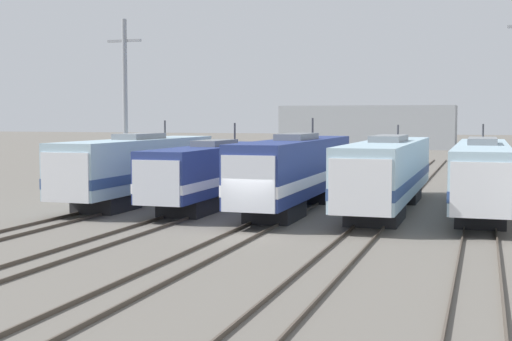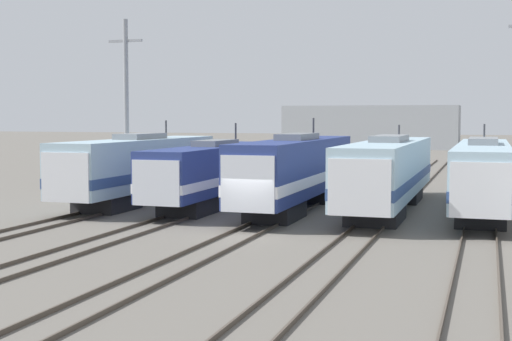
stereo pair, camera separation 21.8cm
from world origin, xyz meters
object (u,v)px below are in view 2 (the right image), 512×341
at_px(locomotive_far_right, 483,174).
at_px(catenary_tower_left, 126,106).
at_px(locomotive_far_left, 137,168).
at_px(locomotive_center_left, 213,172).
at_px(locomotive_center_right, 388,173).
at_px(locomotive_center, 295,171).

height_order(locomotive_far_right, catenary_tower_left, catenary_tower_left).
distance_m(locomotive_far_left, locomotive_center_left, 5.08).
bearing_deg(locomotive_far_right, locomotive_center_left, -171.64).
bearing_deg(locomotive_center_right, locomotive_center_left, -173.84).
height_order(locomotive_far_left, locomotive_center_right, locomotive_far_left).
bearing_deg(catenary_tower_left, locomotive_center_right, -6.27).
height_order(locomotive_center_left, catenary_tower_left, catenary_tower_left).
bearing_deg(locomotive_far_left, locomotive_center, -1.22).
xyz_separation_m(locomotive_far_left, locomotive_center, (10.15, -0.22, 0.03)).
relative_size(locomotive_center_left, locomotive_center_right, 0.82).
bearing_deg(catenary_tower_left, locomotive_center_left, -22.36).
bearing_deg(locomotive_center_right, locomotive_far_left, -176.32).
height_order(locomotive_center_right, locomotive_far_right, locomotive_far_right).
relative_size(locomotive_far_left, locomotive_center, 0.94).
bearing_deg(locomotive_far_left, locomotive_center_right, 3.68).
relative_size(locomotive_far_left, locomotive_far_right, 0.84).
bearing_deg(locomotive_center_right, locomotive_far_right, 12.68).
distance_m(locomotive_far_left, locomotive_far_right, 20.41).
bearing_deg(locomotive_far_left, locomotive_far_right, 5.97).
height_order(locomotive_far_left, locomotive_center_left, locomotive_far_left).
xyz_separation_m(locomotive_center_left, locomotive_center_right, (10.15, 1.10, 0.16)).
distance_m(locomotive_center_left, locomotive_center_right, 10.21).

